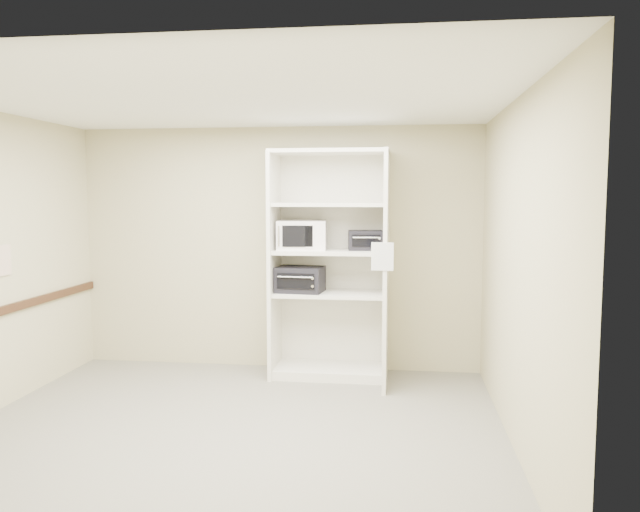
# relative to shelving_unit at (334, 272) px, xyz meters

# --- Properties ---
(floor) EXTENTS (4.50, 4.00, 0.01)m
(floor) POSITION_rel_shelving_unit_xyz_m (-0.67, -1.70, -1.13)
(floor) COLOR slate
(floor) RESTS_ON ground
(ceiling) EXTENTS (4.50, 4.00, 0.01)m
(ceiling) POSITION_rel_shelving_unit_xyz_m (-0.67, -1.70, 1.57)
(ceiling) COLOR white
(wall_back) EXTENTS (4.50, 0.02, 2.70)m
(wall_back) POSITION_rel_shelving_unit_xyz_m (-0.67, 0.30, 0.22)
(wall_back) COLOR tan
(wall_back) RESTS_ON ground
(wall_front) EXTENTS (4.50, 0.02, 2.70)m
(wall_front) POSITION_rel_shelving_unit_xyz_m (-0.67, -3.70, 0.22)
(wall_front) COLOR tan
(wall_front) RESTS_ON ground
(wall_right) EXTENTS (0.02, 4.00, 2.70)m
(wall_right) POSITION_rel_shelving_unit_xyz_m (1.58, -1.70, 0.22)
(wall_right) COLOR tan
(wall_right) RESTS_ON ground
(shelving_unit) EXTENTS (1.24, 0.92, 2.42)m
(shelving_unit) POSITION_rel_shelving_unit_xyz_m (0.00, 0.00, 0.00)
(shelving_unit) COLOR silver
(shelving_unit) RESTS_ON floor
(microwave) EXTENTS (0.54, 0.43, 0.31)m
(microwave) POSITION_rel_shelving_unit_xyz_m (-0.35, 0.01, 0.39)
(microwave) COLOR white
(microwave) RESTS_ON shelving_unit
(toaster_oven_upper) EXTENTS (0.39, 0.31, 0.21)m
(toaster_oven_upper) POSITION_rel_shelving_unit_xyz_m (0.33, 0.03, 0.34)
(toaster_oven_upper) COLOR black
(toaster_oven_upper) RESTS_ON shelving_unit
(toaster_oven_lower) EXTENTS (0.52, 0.41, 0.27)m
(toaster_oven_lower) POSITION_rel_shelving_unit_xyz_m (-0.36, -0.06, -0.08)
(toaster_oven_lower) COLOR black
(toaster_oven_lower) RESTS_ON shelving_unit
(paper_sign) EXTENTS (0.21, 0.02, 0.26)m
(paper_sign) POSITION_rel_shelving_unit_xyz_m (0.53, -0.63, 0.23)
(paper_sign) COLOR white
(paper_sign) RESTS_ON shelving_unit
(wall_poster) EXTENTS (0.01, 0.20, 0.28)m
(wall_poster) POSITION_rel_shelving_unit_xyz_m (-2.90, -1.31, 0.22)
(wall_poster) COLOR silver
(wall_poster) RESTS_ON wall_left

